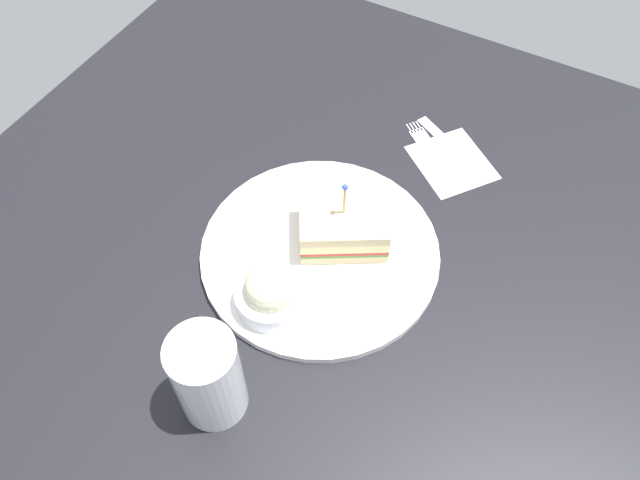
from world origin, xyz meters
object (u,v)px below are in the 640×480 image
at_px(fork, 427,146).
at_px(napkin, 452,162).
at_px(plate, 320,252).
at_px(knife, 447,142).
at_px(drink_glass, 209,379).
at_px(sandwich_half_center, 343,224).
at_px(coleslaw_bowl, 270,292).

bearing_deg(fork, napkin, 165.30).
xyz_separation_m(plate, knife, (-0.06, -0.25, -0.00)).
height_order(plate, napkin, plate).
bearing_deg(drink_glass, plate, -91.70).
height_order(sandwich_half_center, fork, sandwich_half_center).
xyz_separation_m(coleslaw_bowl, knife, (-0.08, -0.34, -0.03)).
height_order(coleslaw_bowl, fork, coleslaw_bowl).
bearing_deg(knife, napkin, 123.81).
distance_m(plate, coleslaw_bowl, 0.09).
height_order(napkin, knife, knife).
distance_m(sandwich_half_center, napkin, 0.20).
bearing_deg(knife, plate, 75.70).
bearing_deg(plate, sandwich_half_center, -115.80).
distance_m(plate, knife, 0.26).
bearing_deg(drink_glass, knife, -98.55).
relative_size(plate, knife, 2.43).
height_order(coleslaw_bowl, napkin, coleslaw_bowl).
relative_size(plate, coleslaw_bowl, 3.55).
bearing_deg(fork, knife, -135.32).
relative_size(coleslaw_bowl, napkin, 0.79).
relative_size(drink_glass, knife, 1.00).
bearing_deg(napkin, plate, 68.87).
xyz_separation_m(plate, coleslaw_bowl, (0.01, 0.09, 0.03)).
bearing_deg(coleslaw_bowl, sandwich_half_center, -103.08).
bearing_deg(napkin, coleslaw_bowl, 72.45).
bearing_deg(plate, fork, -100.66).
xyz_separation_m(sandwich_half_center, knife, (-0.05, -0.22, -0.03)).
relative_size(sandwich_half_center, fork, 1.22).
xyz_separation_m(napkin, fork, (0.04, -0.01, 0.00)).
bearing_deg(fork, plate, 79.34).
height_order(plate, knife, plate).
xyz_separation_m(sandwich_half_center, drink_glass, (0.02, 0.25, 0.02)).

